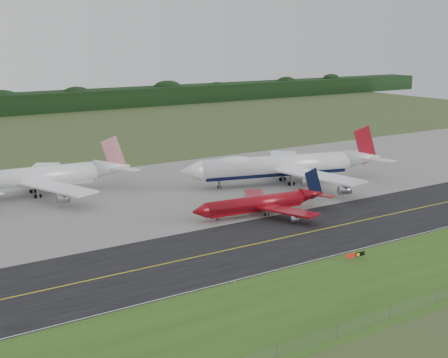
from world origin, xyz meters
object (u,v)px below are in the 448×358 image
at_px(jet_red_737, 262,203).
at_px(taxiway_sign, 355,255).
at_px(jet_ba_747, 283,165).
at_px(jet_star_tail, 34,178).

bearing_deg(jet_red_737, taxiway_sign, -96.12).
bearing_deg(taxiway_sign, jet_ba_747, 64.36).
relative_size(jet_star_tail, taxiway_sign, 12.98).
distance_m(jet_red_737, jet_star_tail, 69.60).
bearing_deg(taxiway_sign, jet_star_tail, 114.10).
height_order(jet_star_tail, taxiway_sign, jet_star_tail).
bearing_deg(jet_star_tail, jet_ba_747, -21.35).
relative_size(jet_ba_747, jet_red_737, 1.70).
xyz_separation_m(jet_red_737, jet_star_tail, (-45.30, 52.79, 2.33)).
height_order(jet_red_737, jet_star_tail, jet_star_tail).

